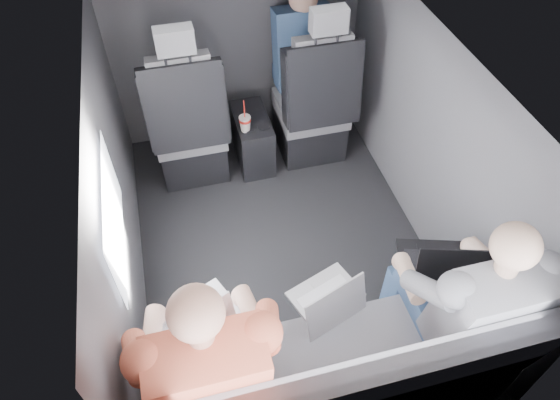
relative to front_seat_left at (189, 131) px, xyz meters
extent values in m
plane|color=black|center=(0.45, -0.84, -0.40)|extent=(2.60, 2.60, 0.00)
plane|color=#B2B2AD|center=(0.45, -0.84, 0.95)|extent=(2.60, 2.60, 0.00)
cube|color=#56565B|center=(-0.45, -0.84, 0.27)|extent=(0.02, 2.60, 1.35)
cube|color=#56565B|center=(1.35, -0.84, 0.27)|extent=(0.02, 2.60, 1.35)
cube|color=#56565B|center=(0.45, 0.46, 0.27)|extent=(1.80, 0.02, 1.35)
cube|color=#56565B|center=(0.45, -2.14, 0.27)|extent=(1.80, 0.02, 1.35)
cube|color=white|center=(-0.43, -1.14, 0.50)|extent=(0.02, 0.75, 0.42)
cube|color=black|center=(0.90, -0.17, 0.40)|extent=(0.35, 0.11, 0.59)
cube|color=black|center=(0.00, 0.08, -0.25)|extent=(0.46, 0.48, 0.30)
cube|color=slate|center=(0.00, 0.06, -0.02)|extent=(0.48, 0.46, 0.14)
cube|color=slate|center=(0.00, -0.14, 0.35)|extent=(0.38, 0.18, 0.61)
cube|color=black|center=(-0.22, -0.14, 0.32)|extent=(0.08, 0.21, 0.53)
cube|color=black|center=(0.22, -0.14, 0.32)|extent=(0.08, 0.21, 0.53)
cube|color=black|center=(0.00, -0.20, 0.34)|extent=(0.50, 0.11, 0.58)
cube|color=slate|center=(0.00, -0.18, 0.79)|extent=(0.22, 0.10, 0.15)
cube|color=black|center=(0.90, 0.08, -0.25)|extent=(0.46, 0.48, 0.30)
cube|color=slate|center=(0.90, 0.06, -0.02)|extent=(0.48, 0.46, 0.14)
cube|color=slate|center=(0.90, -0.14, 0.35)|extent=(0.38, 0.18, 0.61)
cube|color=black|center=(0.68, -0.14, 0.32)|extent=(0.08, 0.21, 0.53)
cube|color=black|center=(1.12, -0.14, 0.32)|extent=(0.08, 0.21, 0.53)
cube|color=black|center=(0.90, -0.20, 0.34)|extent=(0.50, 0.11, 0.58)
cube|color=slate|center=(0.90, -0.18, 0.79)|extent=(0.22, 0.10, 0.15)
cube|color=black|center=(0.45, 0.04, -0.20)|extent=(0.24, 0.48, 0.40)
cylinder|color=black|center=(0.40, -0.08, 0.00)|extent=(0.09, 0.09, 0.01)
cylinder|color=black|center=(0.51, -0.08, 0.00)|extent=(0.09, 0.09, 0.01)
cube|color=slate|center=(0.45, -1.86, -0.18)|extent=(1.60, 0.50, 0.45)
cube|color=slate|center=(0.45, -2.09, 0.28)|extent=(1.60, 0.17, 0.47)
cylinder|color=red|center=(0.38, -0.09, 0.09)|extent=(0.08, 0.08, 0.02)
cylinder|color=white|center=(0.38, -0.09, 0.11)|extent=(0.08, 0.08, 0.01)
cylinder|color=red|center=(0.38, -0.09, 0.18)|extent=(0.01, 0.01, 0.14)
cube|color=white|center=(-0.14, -1.56, 0.19)|extent=(0.42, 0.37, 0.02)
cube|color=silver|center=(-0.14, -1.58, 0.20)|extent=(0.31, 0.24, 0.00)
cube|color=white|center=(-0.14, -1.49, 0.20)|extent=(0.12, 0.09, 0.00)
cube|color=white|center=(-0.14, -1.72, 0.32)|extent=(0.35, 0.20, 0.24)
cube|color=white|center=(-0.14, -1.71, 0.31)|extent=(0.30, 0.17, 0.20)
cube|color=#A7A6AB|center=(0.46, -1.60, 0.19)|extent=(0.37, 0.31, 0.02)
cube|color=silver|center=(0.46, -1.61, 0.20)|extent=(0.29, 0.20, 0.00)
cube|color=#A7A6AB|center=(0.46, -1.53, 0.20)|extent=(0.11, 0.08, 0.00)
cube|color=#A7A6AB|center=(0.46, -1.73, 0.30)|extent=(0.32, 0.17, 0.21)
cube|color=white|center=(0.46, -1.73, 0.30)|extent=(0.28, 0.14, 0.18)
cube|color=black|center=(1.04, -1.54, 0.19)|extent=(0.40, 0.34, 0.02)
cube|color=black|center=(1.04, -1.56, 0.20)|extent=(0.31, 0.21, 0.00)
cube|color=black|center=(1.04, -1.47, 0.20)|extent=(0.12, 0.08, 0.00)
cube|color=black|center=(1.04, -1.69, 0.31)|extent=(0.35, 0.17, 0.23)
cube|color=white|center=(1.04, -1.69, 0.31)|extent=(0.31, 0.14, 0.20)
cube|color=#333438|center=(-0.24, -1.74, 0.12)|extent=(0.16, 0.47, 0.14)
cube|color=#333438|center=(-0.01, -1.74, 0.12)|extent=(0.16, 0.47, 0.14)
cube|color=#333438|center=(-0.24, -1.49, -0.18)|extent=(0.14, 0.14, 0.45)
cube|color=#333438|center=(-0.01, -1.49, -0.18)|extent=(0.14, 0.14, 0.45)
cube|color=#C85F41|center=(-0.12, -1.94, 0.38)|extent=(0.43, 0.29, 0.58)
sphere|color=tan|center=(-0.12, -1.91, 0.80)|extent=(0.19, 0.19, 0.19)
cylinder|color=tan|center=(-0.34, -1.66, 0.29)|extent=(0.12, 0.30, 0.13)
cylinder|color=tan|center=(0.09, -1.66, 0.29)|extent=(0.12, 0.30, 0.13)
cube|color=navy|center=(0.93, -1.74, 0.12)|extent=(0.15, 0.45, 0.13)
cube|color=navy|center=(1.16, -1.74, 0.12)|extent=(0.15, 0.45, 0.13)
cube|color=navy|center=(0.93, -1.50, -0.18)|extent=(0.13, 0.13, 0.45)
cube|color=navy|center=(1.16, -1.50, -0.18)|extent=(0.13, 0.13, 0.45)
cube|color=slate|center=(1.05, -1.94, 0.37)|extent=(0.41, 0.28, 0.56)
sphere|color=#CEA78C|center=(1.05, -1.91, 0.77)|extent=(0.18, 0.18, 0.18)
cylinder|color=#CEA78C|center=(0.84, -1.66, 0.28)|extent=(0.12, 0.28, 0.12)
cylinder|color=#CEA78C|center=(1.25, -1.66, 0.28)|extent=(0.12, 0.28, 0.12)
cube|color=navy|center=(0.88, 0.24, 0.38)|extent=(0.40, 0.25, 0.57)
cube|color=navy|center=(0.88, 0.30, 0.09)|extent=(0.34, 0.40, 0.12)
camera|label=1|loc=(-0.07, -2.77, 2.22)|focal=32.00mm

